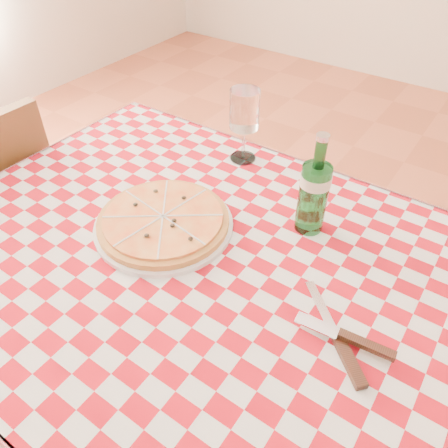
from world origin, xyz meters
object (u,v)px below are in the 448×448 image
Objects in this scene: pizza_plate at (163,220)px; wine_glass at (244,126)px; water_bottle at (315,185)px; dining_table at (216,298)px.

wine_glass is (-0.01, 0.33, 0.08)m from pizza_plate.
water_bottle is 0.31m from wine_glass.
pizza_plate is at bearing 168.70° from dining_table.
water_bottle is at bearing 65.04° from dining_table.
pizza_plate reaches higher than dining_table.
pizza_plate is 0.34m from wine_glass.
pizza_plate is (-0.16, 0.03, 0.12)m from dining_table.
pizza_plate is 1.33× the size of water_bottle.
water_bottle reaches higher than pizza_plate.
water_bottle reaches higher than dining_table.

